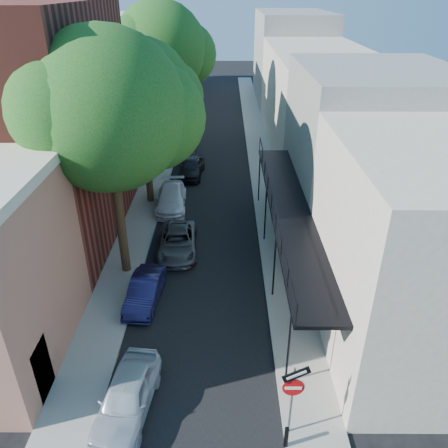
{
  "coord_description": "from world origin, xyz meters",
  "views": [
    {
      "loc": [
        1.14,
        -8.02,
        12.56
      ],
      "look_at": [
        1.07,
        9.83,
        2.8
      ],
      "focal_mm": 35.0,
      "sensor_mm": 36.0,
      "label": 1
    }
  ],
  "objects_px": {
    "oak_near": "(118,113)",
    "parked_car_f": "(186,147)",
    "parked_car_c": "(178,242)",
    "parked_car_d": "(171,198)",
    "oak_mid": "(149,92)",
    "sign_post": "(293,390)",
    "oak_far": "(167,50)",
    "bollard": "(286,437)",
    "parked_car_a": "(127,396)",
    "parked_car_b": "(145,291)",
    "parked_car_e": "(192,167)",
    "pedestrian": "(309,312)"
  },
  "relations": [
    {
      "from": "sign_post",
      "to": "oak_near",
      "type": "relative_size",
      "value": 0.26
    },
    {
      "from": "sign_post",
      "to": "parked_car_e",
      "type": "bearing_deg",
      "value": 101.95
    },
    {
      "from": "sign_post",
      "to": "parked_car_a",
      "type": "distance_m",
      "value": 5.51
    },
    {
      "from": "sign_post",
      "to": "oak_far",
      "type": "xyz_separation_m",
      "value": [
        -6.51,
        26.3,
        6.22
      ]
    },
    {
      "from": "oak_near",
      "to": "parked_car_f",
      "type": "distance_m",
      "value": 18.45
    },
    {
      "from": "bollard",
      "to": "oak_near",
      "type": "bearing_deg",
      "value": 123.12
    },
    {
      "from": "parked_car_e",
      "to": "pedestrian",
      "type": "distance_m",
      "value": 17.71
    },
    {
      "from": "sign_post",
      "to": "parked_car_a",
      "type": "relative_size",
      "value": 0.76
    },
    {
      "from": "oak_mid",
      "to": "parked_car_f",
      "type": "relative_size",
      "value": 2.5
    },
    {
      "from": "bollard",
      "to": "parked_car_a",
      "type": "height_order",
      "value": "parked_car_a"
    },
    {
      "from": "pedestrian",
      "to": "parked_car_f",
      "type": "bearing_deg",
      "value": 33.14
    },
    {
      "from": "oak_far",
      "to": "parked_car_c",
      "type": "height_order",
      "value": "oak_far"
    },
    {
      "from": "oak_mid",
      "to": "pedestrian",
      "type": "distance_m",
      "value": 15.97
    },
    {
      "from": "oak_mid",
      "to": "parked_car_e",
      "type": "height_order",
      "value": "oak_mid"
    },
    {
      "from": "parked_car_c",
      "to": "parked_car_f",
      "type": "height_order",
      "value": "parked_car_f"
    },
    {
      "from": "sign_post",
      "to": "parked_car_f",
      "type": "distance_m",
      "value": 26.8
    },
    {
      "from": "parked_car_b",
      "to": "parked_car_f",
      "type": "bearing_deg",
      "value": 93.61
    },
    {
      "from": "sign_post",
      "to": "parked_car_d",
      "type": "height_order",
      "value": "sign_post"
    },
    {
      "from": "oak_near",
      "to": "pedestrian",
      "type": "relative_size",
      "value": 7.28
    },
    {
      "from": "oak_near",
      "to": "parked_car_c",
      "type": "xyz_separation_m",
      "value": [
        1.97,
        1.62,
        -7.28
      ]
    },
    {
      "from": "parked_car_a",
      "to": "oak_far",
      "type": "bearing_deg",
      "value": 99.64
    },
    {
      "from": "oak_far",
      "to": "parked_car_e",
      "type": "height_order",
      "value": "oak_far"
    },
    {
      "from": "sign_post",
      "to": "parked_car_b",
      "type": "xyz_separation_m",
      "value": [
        -5.62,
        6.67,
        -1.45
      ]
    },
    {
      "from": "sign_post",
      "to": "parked_car_c",
      "type": "height_order",
      "value": "sign_post"
    },
    {
      "from": "parked_car_c",
      "to": "parked_car_d",
      "type": "distance_m",
      "value": 5.38
    },
    {
      "from": "oak_mid",
      "to": "parked_car_c",
      "type": "xyz_separation_m",
      "value": [
        2.02,
        -6.35,
        -6.46
      ]
    },
    {
      "from": "parked_car_c",
      "to": "parked_car_f",
      "type": "distance_m",
      "value": 15.34
    },
    {
      "from": "oak_near",
      "to": "parked_car_b",
      "type": "bearing_deg",
      "value": -70.87
    },
    {
      "from": "oak_mid",
      "to": "oak_far",
      "type": "relative_size",
      "value": 0.86
    },
    {
      "from": "parked_car_b",
      "to": "pedestrian",
      "type": "distance_m",
      "value": 7.25
    },
    {
      "from": "bollard",
      "to": "oak_far",
      "type": "relative_size",
      "value": 0.07
    },
    {
      "from": "oak_far",
      "to": "parked_car_a",
      "type": "bearing_deg",
      "value": -87.18
    },
    {
      "from": "oak_near",
      "to": "parked_car_e",
      "type": "distance_m",
      "value": 14.34
    },
    {
      "from": "oak_near",
      "to": "parked_car_f",
      "type": "xyz_separation_m",
      "value": [
        1.17,
        16.94,
        -7.21
      ]
    },
    {
      "from": "parked_car_d",
      "to": "parked_car_e",
      "type": "distance_m",
      "value": 5.42
    },
    {
      "from": "sign_post",
      "to": "parked_car_c",
      "type": "bearing_deg",
      "value": 112.68
    },
    {
      "from": "oak_mid",
      "to": "sign_post",
      "type": "bearing_deg",
      "value": -69.14
    },
    {
      "from": "parked_car_b",
      "to": "oak_near",
      "type": "bearing_deg",
      "value": 113.52
    },
    {
      "from": "oak_far",
      "to": "parked_car_b",
      "type": "xyz_separation_m",
      "value": [
        0.9,
        -19.63,
        -7.67
      ]
    },
    {
      "from": "parked_car_e",
      "to": "parked_car_f",
      "type": "relative_size",
      "value": 1.0
    },
    {
      "from": "parked_car_f",
      "to": "oak_mid",
      "type": "bearing_deg",
      "value": -95.43
    },
    {
      "from": "sign_post",
      "to": "parked_car_d",
      "type": "distance_m",
      "value": 17.17
    },
    {
      "from": "parked_car_e",
      "to": "pedestrian",
      "type": "height_order",
      "value": "pedestrian"
    },
    {
      "from": "parked_car_d",
      "to": "parked_car_a",
      "type": "bearing_deg",
      "value": -92.29
    },
    {
      "from": "bollard",
      "to": "oak_mid",
      "type": "xyz_separation_m",
      "value": [
        -6.42,
        17.73,
        6.54
      ]
    },
    {
      "from": "parked_car_f",
      "to": "parked_car_c",
      "type": "bearing_deg",
      "value": -84.69
    },
    {
      "from": "sign_post",
      "to": "oak_near",
      "type": "bearing_deg",
      "value": 125.09
    },
    {
      "from": "sign_post",
      "to": "oak_mid",
      "type": "distance_m",
      "value": 19.14
    },
    {
      "from": "bollard",
      "to": "oak_mid",
      "type": "bearing_deg",
      "value": 109.9
    },
    {
      "from": "bollard",
      "to": "oak_mid",
      "type": "distance_m",
      "value": 19.96
    }
  ]
}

